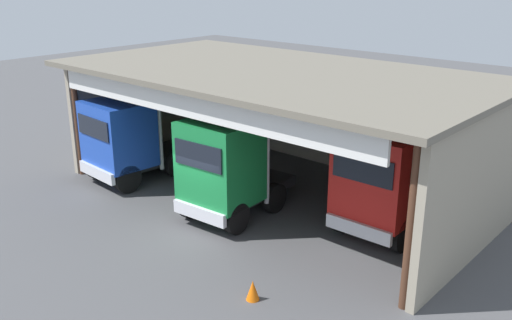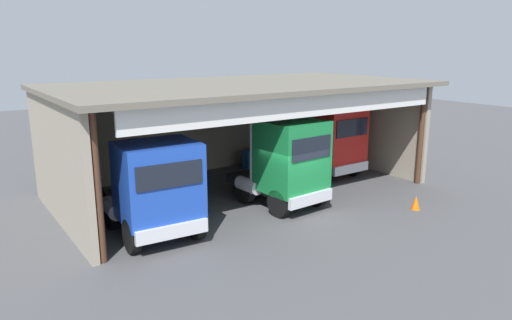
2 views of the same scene
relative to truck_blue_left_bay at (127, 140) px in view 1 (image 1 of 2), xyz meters
The scene contains 8 objects.
ground_plane 5.73m from the truck_blue_left_bay, 10.82° to the right, with size 80.00×80.00×0.00m, color #4C4C4F.
workshop_shed 6.80m from the truck_blue_left_bay, 35.45° to the left, with size 16.03×8.92×4.85m.
truck_blue_left_bay is the anchor object (origin of this frame).
truck_green_yard_outside 5.60m from the truck_blue_left_bay, ahead, with size 2.70×4.61×3.57m.
truck_red_center_bay 10.54m from the truck_blue_left_bay, 13.94° to the left, with size 2.59×4.62×3.72m.
oil_drum 10.44m from the truck_blue_left_bay, 37.05° to the left, with size 0.58×0.58×0.94m, color #B21E19.
tool_cart 9.94m from the truck_blue_left_bay, 36.71° to the left, with size 0.90×0.60×1.00m, color #1E59A5.
traffic_cone 10.30m from the truck_blue_left_bay, 18.19° to the right, with size 0.36×0.36×0.56m, color orange.
Camera 1 is at (12.88, -11.69, 8.33)m, focal length 39.34 mm.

